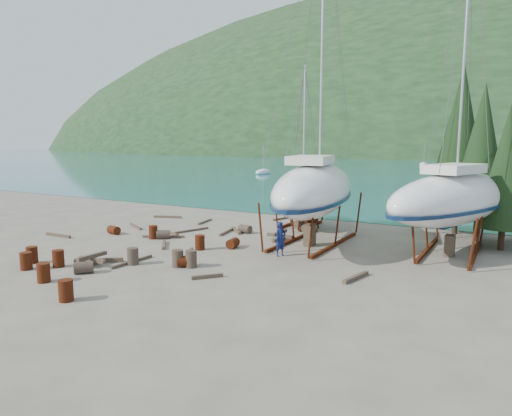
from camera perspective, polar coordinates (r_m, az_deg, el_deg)
The scene contains 52 objects.
ground at distance 25.66m, azimuth -5.90°, elevation -6.10°, with size 600.00×600.00×0.00m, color #645E4F.
bay_water at distance 335.48m, azimuth 27.69°, elevation 6.20°, with size 700.00×700.00×0.00m, color #18667C.
far_hill at distance 340.47m, azimuth 27.73°, elevation 6.21°, with size 800.00×360.00×110.00m, color black.
far_house_left at distance 222.99m, azimuth 10.55°, elevation 7.20°, with size 6.60×5.60×5.60m.
far_house_center at distance 212.96m, azimuth 20.81°, elevation 6.76°, with size 6.60×5.60×5.60m.
cypress_near_right at distance 32.17m, azimuth 26.38°, elevation 6.41°, with size 3.60×3.60×10.00m.
cypress_mid_right at distance 30.14m, azimuth 28.86°, elevation 4.52°, with size 3.06×3.06×8.50m.
cypress_back_left at distance 34.29m, azimuth 24.18°, elevation 8.06°, with size 4.14×4.14×11.50m.
moored_boat_left at distance 91.89m, azimuth 0.89°, elevation 4.50°, with size 2.00×5.00×6.05m.
moored_boat_mid at distance 100.38m, azimuth 27.39°, elevation 3.90°, with size 2.00×5.00×6.05m.
moored_boat_far at distance 132.19m, azimuth 20.22°, elevation 5.13°, with size 2.00×5.00×6.05m.
large_sailboat_near at distance 28.48m, azimuth 7.36°, elevation 2.40°, with size 6.62×14.24×21.60m.
large_sailboat_far at distance 27.98m, azimuth 23.51°, elevation 1.14°, with size 7.42×12.97×19.70m.
small_sailboat_shore at distance 34.60m, azimuth 5.64°, elevation 0.94°, with size 4.78×7.82×11.94m.
worker at distance 25.55m, azimuth 3.08°, elevation -3.88°, with size 0.71×0.47×1.96m, color #121D52.
drum_0 at distance 26.90m, azimuth -26.21°, elevation -5.29°, with size 0.58×0.58×0.88m, color #602510.
drum_1 at distance 23.87m, azimuth -20.73°, elevation -6.98°, with size 0.58×0.58×0.88m, color #2D2823.
drum_2 at distance 33.16m, azimuth -17.35°, elevation -2.65°, with size 0.58×0.58×0.88m, color #602510.
drum_3 at distance 23.09m, azimuth -25.02°, elevation -7.35°, with size 0.58×0.58×0.88m, color #602510.
drum_4 at distance 35.54m, azimuth 6.81°, elevation -1.63°, with size 0.58×0.58×0.88m, color #602510.
drum_5 at distance 23.60m, azimuth -8.11°, elevation -6.31°, with size 0.58×0.58×0.88m, color #2D2823.
drum_6 at distance 27.63m, azimuth -2.92°, elevation -4.42°, with size 0.58×0.58×0.88m, color #602510.
drum_7 at distance 20.07m, azimuth -22.68°, elevation -9.49°, with size 0.58×0.58×0.88m, color #602510.
drum_8 at distance 30.91m, azimuth -12.73°, elevation -2.97°, with size 0.58×0.58×0.88m, color #602510.
drum_9 at distance 32.05m, azimuth -1.36°, elevation -2.65°, with size 0.58×0.58×0.88m, color #2D2823.
drum_10 at distance 25.53m, azimuth -23.48°, elevation -5.81°, with size 0.58×0.58×0.88m, color #602510.
drum_11 at distance 32.77m, azimuth 6.42°, elevation -2.45°, with size 0.58×0.58×0.88m, color #2D2823.
drum_12 at distance 23.72m, azimuth -8.73°, elevation -6.62°, with size 0.58×0.58×0.88m, color #602510.
drum_13 at distance 25.68m, azimuth -26.80°, elevation -5.94°, with size 0.58×0.58×0.88m, color #602510.
drum_14 at distance 27.31m, azimuth -7.03°, elevation -4.30°, with size 0.58×0.58×0.88m, color #602510.
drum_15 at distance 30.78m, azimuth -11.54°, elevation -3.27°, with size 0.58×0.58×0.88m, color #2D2823.
drum_16 at distance 24.73m, azimuth -15.14°, elevation -5.85°, with size 0.58×0.58×0.88m, color #2D2823.
drum_17 at distance 23.78m, azimuth -9.76°, elevation -6.24°, with size 0.58×0.58×0.88m, color #2D2823.
timber_0 at distance 36.52m, azimuth -6.41°, elevation -1.70°, with size 0.14×2.34×0.14m, color brown.
timber_1 at distance 21.95m, azimuth 12.39°, elevation -8.47°, with size 0.19×2.08×0.19m, color brown.
timber_2 at distance 39.19m, azimuth -11.00°, elevation -1.09°, with size 0.19×2.41×0.19m, color brown.
timber_3 at distance 25.13m, azimuth -15.23°, elevation -6.49°, with size 0.15×2.88×0.15m, color brown.
timber_4 at distance 32.23m, azimuth -10.59°, elevation -3.10°, with size 0.17×1.94×0.17m, color brown.
timber_5 at distance 26.09m, azimuth -8.48°, elevation -5.73°, with size 0.16×2.67×0.16m, color brown.
timber_6 at distance 35.08m, azimuth 5.57°, elevation -2.06°, with size 0.19×2.15×0.19m, color brown.
timber_7 at distance 21.74m, azimuth -6.11°, elevation -8.51°, with size 0.17×1.51×0.17m, color brown.
timber_8 at distance 32.58m, azimuth -2.53°, elevation -2.82°, with size 0.19×2.27×0.19m, color brown.
timber_9 at distance 37.83m, azimuth 3.33°, elevation -1.31°, with size 0.15×2.23×0.15m, color brown.
timber_10 at distance 32.35m, azimuth -3.58°, elevation -2.93°, with size 0.16×2.86×0.16m, color brown.
timber_11 at distance 31.16m, azimuth -11.47°, elevation -3.52°, with size 0.15×2.81×0.15m, color brown.
timber_12 at distance 28.73m, azimuth -11.44°, elevation -4.50°, with size 0.17×2.29×0.17m, color brown.
timber_14 at distance 33.66m, azimuth -23.50°, elevation -3.15°, with size 0.18×2.37×0.18m, color brown.
timber_15 at distance 33.03m, azimuth -8.04°, elevation -2.78°, with size 0.15×2.85×0.15m, color brown.
timber_16 at distance 25.72m, azimuth -19.07°, elevation -6.22°, with size 0.23×2.50×0.23m, color brown.
timber_17 at distance 35.32m, azimuth -14.82°, elevation -2.25°, with size 0.16×2.50×0.16m, color brown.
timber_pile_fore at distance 25.19m, azimuth -19.78°, elevation -6.12°, with size 1.80×1.80×0.60m.
timber_pile_aft at distance 29.75m, azimuth 2.98°, elevation -3.49°, with size 1.80×1.80×0.60m.
Camera 1 is at (14.65, -20.10, 6.32)m, focal length 32.00 mm.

